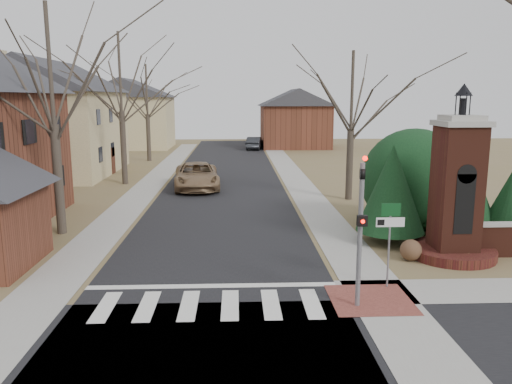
{
  "coord_description": "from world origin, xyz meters",
  "views": [
    {
      "loc": [
        0.8,
        -12.92,
        5.97
      ],
      "look_at": [
        1.57,
        6.0,
        2.38
      ],
      "focal_mm": 35.0,
      "sensor_mm": 36.0,
      "label": 1
    }
  ],
  "objects_px": {
    "traffic_signal_pole": "(361,220)",
    "brick_gate_monument": "(456,201)",
    "distant_car": "(255,143)",
    "sign_post": "(390,228)",
    "pickup_truck": "(197,176)"
  },
  "relations": [
    {
      "from": "traffic_signal_pole",
      "to": "brick_gate_monument",
      "type": "xyz_separation_m",
      "value": [
        4.7,
        4.42,
        -0.42
      ]
    },
    {
      "from": "distant_car",
      "to": "sign_post",
      "type": "bearing_deg",
      "value": 102.6
    },
    {
      "from": "pickup_truck",
      "to": "brick_gate_monument",
      "type": "bearing_deg",
      "value": -59.36
    },
    {
      "from": "traffic_signal_pole",
      "to": "pickup_truck",
      "type": "relative_size",
      "value": 0.73
    },
    {
      "from": "traffic_signal_pole",
      "to": "distant_car",
      "type": "distance_m",
      "value": 44.89
    },
    {
      "from": "brick_gate_monument",
      "to": "sign_post",
      "type": "bearing_deg",
      "value": -138.58
    },
    {
      "from": "traffic_signal_pole",
      "to": "sign_post",
      "type": "xyz_separation_m",
      "value": [
        1.29,
        1.41,
        -0.64
      ]
    },
    {
      "from": "sign_post",
      "to": "distant_car",
      "type": "bearing_deg",
      "value": 93.42
    },
    {
      "from": "sign_post",
      "to": "brick_gate_monument",
      "type": "xyz_separation_m",
      "value": [
        3.41,
        3.01,
        0.22
      ]
    },
    {
      "from": "pickup_truck",
      "to": "distant_car",
      "type": "distance_m",
      "value": 25.93
    },
    {
      "from": "traffic_signal_pole",
      "to": "distant_car",
      "type": "relative_size",
      "value": 1.01
    },
    {
      "from": "brick_gate_monument",
      "to": "pickup_truck",
      "type": "xyz_separation_m",
      "value": [
        -10.81,
        14.93,
        -1.31
      ]
    },
    {
      "from": "brick_gate_monument",
      "to": "distant_car",
      "type": "distance_m",
      "value": 40.88
    },
    {
      "from": "pickup_truck",
      "to": "distant_car",
      "type": "relative_size",
      "value": 1.38
    },
    {
      "from": "traffic_signal_pole",
      "to": "brick_gate_monument",
      "type": "relative_size",
      "value": 0.69
    }
  ]
}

